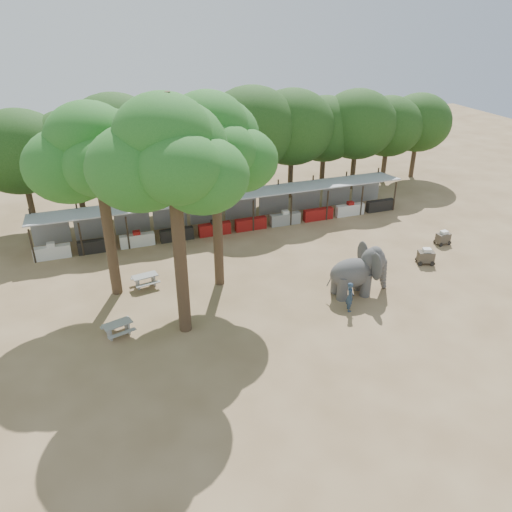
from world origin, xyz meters
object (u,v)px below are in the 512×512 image
object	(u,v)px
picnic_table_near	(118,327)
cart_front	(426,256)
yard_tree_left	(95,156)
cart_back	(443,238)
yard_tree_back	(211,144)
elephant	(359,271)
picnic_table_far	(145,279)
yard_tree_center	(169,157)
handler	(350,297)

from	to	relation	value
picnic_table_near	cart_front	bearing A→B (deg)	-12.42
yard_tree_left	picnic_table_near	bearing A→B (deg)	-92.95
cart_back	yard_tree_back	bearing A→B (deg)	175.58
cart_front	yard_tree_back	bearing A→B (deg)	-169.64
cart_front	picnic_table_near	bearing A→B (deg)	-156.42
cart_front	cart_back	world-z (taller)	cart_front
elephant	picnic_table_near	size ratio (longest dim) A/B	2.15
picnic_table_far	cart_front	distance (m)	17.99
elephant	cart_front	size ratio (longest dim) A/B	2.89
yard_tree_center	cart_front	xyz separation A→B (m)	(16.52, 1.73, -8.67)
yard_tree_left	cart_front	bearing A→B (deg)	-9.52
yard_tree_left	picnic_table_far	size ratio (longest dim) A/B	6.60
yard_tree_left	picnic_table_near	distance (m)	8.96
elephant	cart_back	bearing A→B (deg)	25.78
yard_tree_center	picnic_table_far	bearing A→B (deg)	103.26
picnic_table_far	picnic_table_near	bearing A→B (deg)	-123.96
picnic_table_far	cart_front	world-z (taller)	cart_front
yard_tree_back	cart_front	bearing A→B (deg)	-9.55
handler	cart_back	distance (m)	11.66
elephant	yard_tree_left	bearing A→B (deg)	162.78
yard_tree_left	yard_tree_back	xyz separation A→B (m)	(6.00, -1.00, 0.34)
yard_tree_left	cart_back	world-z (taller)	yard_tree_left
handler	elephant	bearing A→B (deg)	-25.81
elephant	yard_tree_center	bearing A→B (deg)	-176.84
picnic_table_near	yard_tree_center	bearing A→B (deg)	-24.21
yard_tree_back	handler	xyz separation A→B (m)	(6.10, -5.48, -7.66)
yard_tree_left	cart_back	bearing A→B (deg)	-3.09
picnic_table_near	cart_back	xyz separation A→B (m)	(22.73, 3.32, 0.03)
yard_tree_left	cart_front	size ratio (longest dim) A/B	8.43
picnic_table_far	yard_tree_back	bearing A→B (deg)	-22.50
yard_tree_center	picnic_table_far	xyz separation A→B (m)	(-1.17, 4.97, -8.73)
yard_tree_center	yard_tree_left	bearing A→B (deg)	120.96
yard_tree_left	yard_tree_back	size ratio (longest dim) A/B	0.97
elephant	cart_front	distance (m)	6.34
picnic_table_near	cart_front	distance (m)	19.79
cart_back	yard_tree_left	bearing A→B (deg)	173.24
yard_tree_left	handler	world-z (taller)	yard_tree_left
yard_tree_left	cart_front	xyz separation A→B (m)	(19.52, -3.27, -7.66)
yard_tree_center	handler	world-z (taller)	yard_tree_center
elephant	cart_back	distance (m)	9.82
yard_tree_center	yard_tree_back	xyz separation A→B (m)	(3.00, 4.00, -0.67)
yard_tree_center	handler	bearing A→B (deg)	-9.25
elephant	picnic_table_far	world-z (taller)	elephant
handler	cart_back	size ratio (longest dim) A/B	1.62
yard_tree_back	picnic_table_near	bearing A→B (deg)	-150.41
yard_tree_left	elephant	world-z (taller)	yard_tree_left
picnic_table_near	cart_front	size ratio (longest dim) A/B	1.34
elephant	picnic_table_near	xyz separation A→B (m)	(-13.71, 0.45, -0.97)
yard_tree_back	cart_front	xyz separation A→B (m)	(13.52, -2.27, -8.00)
yard_tree_back	cart_back	xyz separation A→B (m)	(16.50, -0.22, -8.04)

